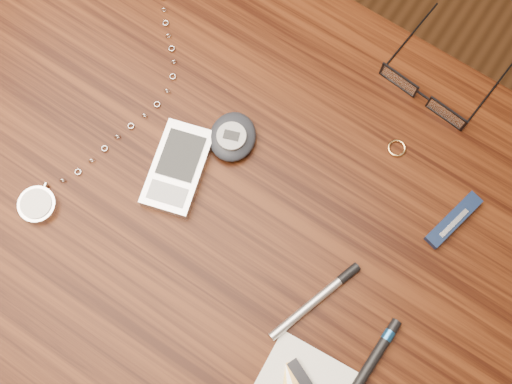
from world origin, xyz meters
TOP-DOWN VIEW (x-y plane):
  - ground at (0.00, 0.00)m, footprint 3.80×3.80m
  - desk at (0.00, 0.00)m, footprint 1.00×0.70m
  - eyeglasses at (0.14, 0.28)m, footprint 0.14×0.14m
  - gold_ring at (0.15, 0.20)m, footprint 0.03×0.03m
  - pocket_watch at (-0.18, -0.10)m, footprint 0.11×0.36m
  - pda_phone at (-0.06, 0.02)m, footprint 0.09×0.13m
  - pedometer at (-0.03, 0.09)m, footprint 0.08×0.08m
  - pocket_knife at (0.25, 0.15)m, footprint 0.04×0.09m
  - silver_pen at (0.17, -0.01)m, footprint 0.05×0.13m
  - black_blue_pen at (0.26, -0.03)m, footprint 0.01×0.09m

SIDE VIEW (x-z plane):
  - ground at x=0.00m, z-range 0.00..0.00m
  - desk at x=0.00m, z-range 0.27..1.02m
  - gold_ring at x=0.15m, z-range 0.75..0.75m
  - silver_pen at x=0.17m, z-range 0.75..0.76m
  - pocket_knife at x=0.25m, z-range 0.75..0.76m
  - pocket_watch at x=-0.18m, z-range 0.75..0.76m
  - black_blue_pen at x=0.26m, z-range 0.75..0.76m
  - pda_phone at x=-0.06m, z-range 0.75..0.77m
  - pedometer at x=-0.03m, z-range 0.75..0.78m
  - eyeglasses at x=0.14m, z-range 0.75..0.78m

